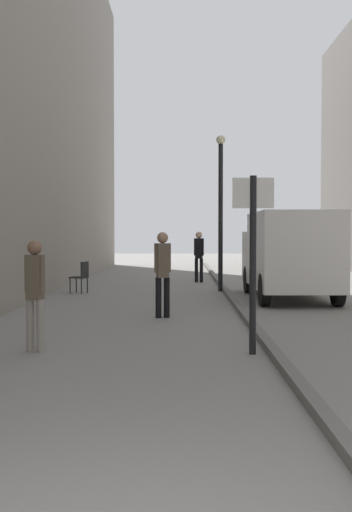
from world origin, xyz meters
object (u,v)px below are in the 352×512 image
at_px(pedestrian_mid_block, 199,253).
at_px(delivery_van, 289,253).
at_px(pedestrian_far_crossing, 35,287).
at_px(street_sign_post, 253,249).
at_px(lamp_post, 221,202).
at_px(cafe_chair_near_window, 81,275).
at_px(pedestrian_main_foreground, 163,268).

relative_size(pedestrian_mid_block, delivery_van, 0.37).
bearing_deg(pedestrian_far_crossing, street_sign_post, 11.79).
relative_size(pedestrian_far_crossing, lamp_post, 0.35).
height_order(pedestrian_mid_block, pedestrian_far_crossing, pedestrian_mid_block).
bearing_deg(street_sign_post, pedestrian_mid_block, -87.07).
height_order(pedestrian_mid_block, lamp_post, lamp_post).
xyz_separation_m(pedestrian_mid_block, street_sign_post, (0.41, -13.19, 0.48)).
height_order(lamp_post, cafe_chair_near_window, lamp_post).
bearing_deg(cafe_chair_near_window, delivery_van, -86.15).
xyz_separation_m(pedestrian_main_foreground, lamp_post, (1.59, 5.87, 1.68)).
bearing_deg(street_sign_post, lamp_post, -89.74).
height_order(street_sign_post, lamp_post, lamp_post).
height_order(pedestrian_main_foreground, lamp_post, lamp_post).
xyz_separation_m(pedestrian_far_crossing, cafe_chair_near_window, (-0.79, 8.91, -0.41)).
bearing_deg(pedestrian_mid_block, cafe_chair_near_window, -116.31).
relative_size(pedestrian_far_crossing, street_sign_post, 0.64).
height_order(pedestrian_main_foreground, street_sign_post, street_sign_post).
relative_size(pedestrian_far_crossing, delivery_van, 0.34).
relative_size(pedestrian_main_foreground, pedestrian_mid_block, 0.97).
distance_m(pedestrian_main_foreground, street_sign_post, 4.15).
bearing_deg(lamp_post, pedestrian_far_crossing, -109.48).
xyz_separation_m(pedestrian_main_foreground, pedestrian_far_crossing, (-1.79, -3.68, -0.08)).
bearing_deg(pedestrian_far_crossing, pedestrian_mid_block, 92.73).
height_order(delivery_van, street_sign_post, street_sign_post).
bearing_deg(lamp_post, cafe_chair_near_window, -171.24).
relative_size(pedestrian_main_foreground, delivery_van, 0.36).
bearing_deg(cafe_chair_near_window, street_sign_post, -137.36).
bearing_deg(pedestrian_far_crossing, cafe_chair_near_window, 109.98).
bearing_deg(cafe_chair_near_window, pedestrian_mid_block, -22.40).
bearing_deg(delivery_van, cafe_chair_near_window, 164.73).
xyz_separation_m(pedestrian_mid_block, delivery_van, (2.26, -5.68, 0.18)).
distance_m(pedestrian_far_crossing, delivery_van, 8.93).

